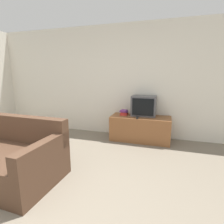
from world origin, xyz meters
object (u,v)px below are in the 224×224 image
object	(u,v)px
tv_stand	(140,128)
television	(144,106)
remote_on_stand	(137,118)
book_stack	(124,113)

from	to	relation	value
tv_stand	television	bearing A→B (deg)	63.53
television	remote_on_stand	bearing A→B (deg)	-109.95
tv_stand	book_stack	world-z (taller)	book_stack
remote_on_stand	book_stack	bearing A→B (deg)	147.78
tv_stand	television	distance (m)	0.51
tv_stand	remote_on_stand	size ratio (longest dim) A/B	7.48
book_stack	tv_stand	bearing A→B (deg)	-6.01
remote_on_stand	television	bearing A→B (deg)	70.05
television	remote_on_stand	size ratio (longest dim) A/B	3.10
remote_on_stand	tv_stand	bearing A→B (deg)	73.95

